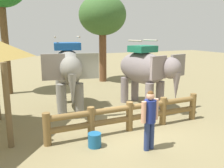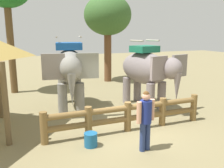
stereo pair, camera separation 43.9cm
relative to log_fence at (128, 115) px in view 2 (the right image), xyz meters
name	(u,v)px [view 2 (the right image)]	position (x,y,z in m)	size (l,w,h in m)	color
ground_plane	(129,132)	(0.00, -0.11, -0.60)	(60.00, 60.00, 0.00)	olive
log_fence	(128,115)	(0.00, 0.00, 0.00)	(5.98, 0.24, 1.05)	brown
elephant_near_left	(70,69)	(-1.32, 3.24, 1.23)	(2.28, 3.88, 3.26)	gray
elephant_center	(147,70)	(2.06, 2.29, 1.14)	(2.28, 3.69, 3.09)	gray
tourist_woman_in_black	(146,117)	(-0.15, -1.51, 0.44)	(0.63, 0.41, 1.81)	navy
tree_far_left	(108,16)	(2.53, 8.67, 3.88)	(3.22, 3.22, 5.93)	brown
feed_bucket	(91,140)	(-1.57, -0.69, -0.38)	(0.41, 0.41, 0.43)	#19598C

